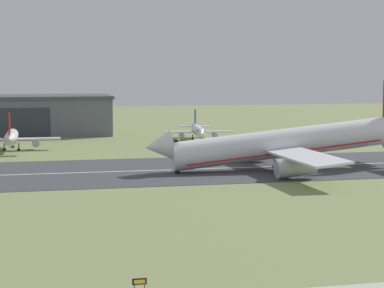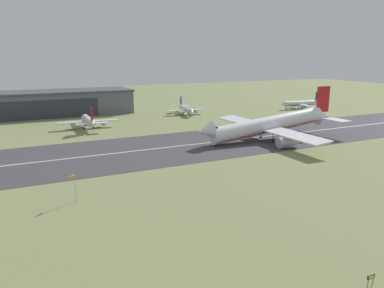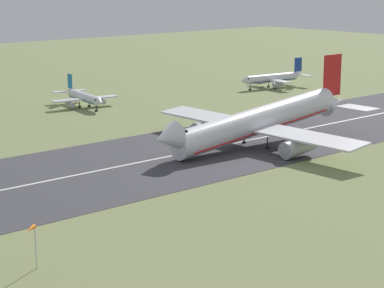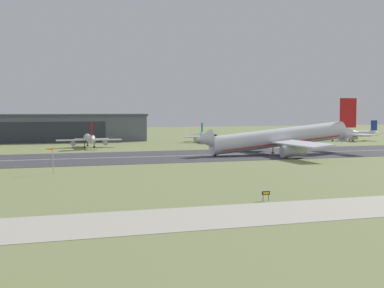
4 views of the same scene
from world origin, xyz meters
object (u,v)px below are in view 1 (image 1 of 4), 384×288
airplane_parked_centre (198,130)px  runway_sign (139,283)px  airplane_landing (284,144)px  airplane_parked_east (11,138)px

airplane_parked_centre → runway_sign: size_ratio=15.32×
airplane_landing → airplane_parked_centre: airplane_landing is taller
airplane_parked_east → runway_sign: size_ratio=15.99×
airplane_parked_centre → airplane_parked_east: (-50.52, -16.21, 0.47)m
airplane_landing → airplane_parked_east: size_ratio=2.40×
airplane_landing → airplane_parked_east: 70.67m
airplane_parked_east → runway_sign: 122.56m
airplane_parked_centre → airplane_landing: bearing=-88.5°
airplane_landing → runway_sign: 85.08m
airplane_landing → runway_sign: (-41.00, -74.44, -3.97)m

